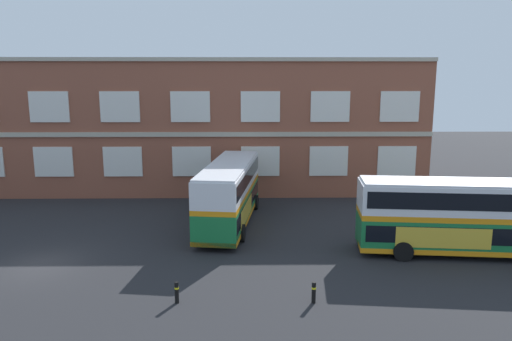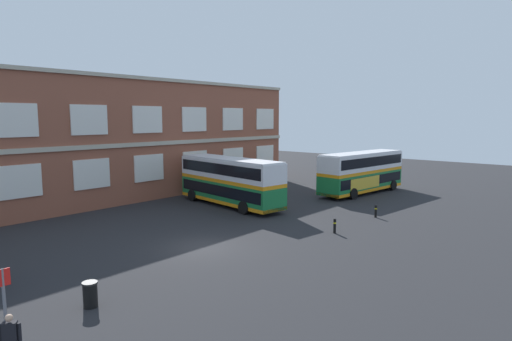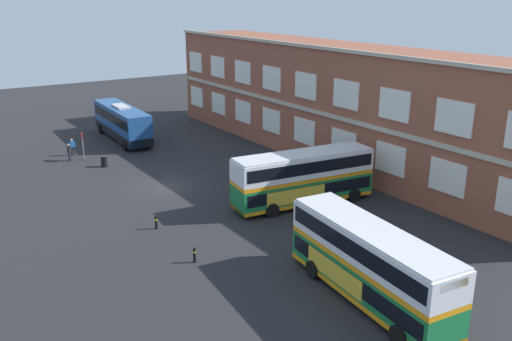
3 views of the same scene
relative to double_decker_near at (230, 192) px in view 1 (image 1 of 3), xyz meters
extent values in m
plane|color=#232326|center=(-9.52, -5.02, -2.15)|extent=(120.00, 120.00, 0.00)
cube|color=brown|center=(-8.66, 10.98, 3.21)|extent=(48.74, 8.00, 10.72)
cube|color=#B2A893|center=(-8.66, 6.90, 2.99)|extent=(48.74, 0.16, 0.36)
cube|color=#B2A893|center=(-8.66, 6.93, 8.72)|extent=(48.74, 0.28, 0.30)
cube|color=silver|center=(-14.08, 6.92, 0.85)|extent=(3.03, 0.12, 2.36)
cube|color=silver|center=(-8.66, 6.92, 0.85)|extent=(3.03, 0.12, 2.36)
cube|color=silver|center=(-3.24, 6.92, 0.85)|extent=(3.03, 0.12, 2.36)
cube|color=silver|center=(2.17, 6.92, 0.85)|extent=(3.03, 0.12, 2.36)
cube|color=silver|center=(7.59, 6.92, 0.85)|extent=(3.03, 0.12, 2.36)
cube|color=silver|center=(13.00, 6.92, 0.85)|extent=(3.03, 0.12, 2.36)
cube|color=silver|center=(-14.08, 6.92, 5.14)|extent=(3.03, 0.12, 2.36)
cube|color=silver|center=(-8.66, 6.92, 5.14)|extent=(3.03, 0.12, 2.36)
cube|color=silver|center=(-3.24, 6.92, 5.14)|extent=(3.03, 0.12, 2.36)
cube|color=silver|center=(2.17, 6.92, 5.14)|extent=(3.03, 0.12, 2.36)
cube|color=silver|center=(7.59, 6.92, 5.14)|extent=(3.03, 0.12, 2.36)
cube|color=silver|center=(13.00, 6.92, 5.14)|extent=(3.03, 0.12, 2.36)
cube|color=#197038|center=(0.00, 0.00, -0.92)|extent=(3.93, 11.24, 1.75)
cube|color=black|center=(0.00, 0.00, -0.71)|extent=(3.92, 10.80, 0.90)
cube|color=orange|center=(0.00, 0.00, 0.10)|extent=(3.93, 11.24, 0.30)
cube|color=silver|center=(0.00, 0.00, 1.03)|extent=(3.93, 11.24, 1.55)
cube|color=black|center=(0.00, 0.00, 1.10)|extent=(3.92, 10.80, 0.90)
cube|color=orange|center=(0.00, 0.00, -1.66)|extent=(3.95, 11.24, 0.28)
cube|color=silver|center=(0.00, 0.00, 1.86)|extent=(3.80, 11.00, 0.12)
cube|color=gold|center=(1.11, -1.48, -0.84)|extent=(0.65, 4.80, 1.10)
cube|color=yellow|center=(0.70, 5.42, 1.45)|extent=(1.65, 0.27, 0.40)
cylinder|color=black|center=(1.75, 3.65, -1.63)|extent=(0.45, 1.07, 1.04)
cylinder|color=black|center=(-0.78, 3.98, -1.63)|extent=(0.45, 1.07, 1.04)
cylinder|color=black|center=(0.84, -3.44, -1.63)|extent=(0.45, 1.07, 1.04)
cylinder|color=black|center=(-1.69, -3.11, -1.63)|extent=(0.45, 1.07, 1.04)
cube|color=#197038|center=(12.76, -5.69, -0.92)|extent=(11.21, 3.68, 1.75)
cube|color=black|center=(12.76, -5.69, -0.71)|extent=(10.77, 3.67, 0.90)
cube|color=orange|center=(12.76, -5.69, 0.10)|extent=(11.21, 3.68, 0.30)
cube|color=silver|center=(12.76, -5.69, 1.03)|extent=(11.21, 3.68, 1.55)
cube|color=black|center=(12.76, -5.69, 1.10)|extent=(10.77, 3.67, 0.90)
cube|color=orange|center=(12.76, -5.69, -1.66)|extent=(11.21, 3.70, 0.28)
cube|color=silver|center=(12.76, -5.69, 1.86)|extent=(10.98, 3.55, 0.12)
cube|color=gold|center=(11.32, -6.84, -0.84)|extent=(4.82, 0.53, 1.10)
cylinder|color=black|center=(9.35, -6.62, -1.63)|extent=(1.07, 0.43, 1.04)
cylinder|color=black|center=(9.61, -4.08, -1.63)|extent=(1.07, 0.43, 1.04)
cylinder|color=black|center=(4.01, -11.34, -1.67)|extent=(0.18, 0.18, 0.95)
cylinder|color=yellow|center=(4.01, -11.34, -1.47)|extent=(0.19, 0.19, 0.08)
cylinder|color=black|center=(-1.83, -11.25, -1.67)|extent=(0.18, 0.18, 0.95)
cylinder|color=yellow|center=(-1.83, -11.25, -1.47)|extent=(0.19, 0.19, 0.08)
camera|label=1|loc=(1.25, -30.32, 7.30)|focal=33.59mm
camera|label=2|loc=(-25.57, -24.99, 5.33)|focal=29.89mm
camera|label=3|loc=(30.81, -24.67, 13.24)|focal=38.63mm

